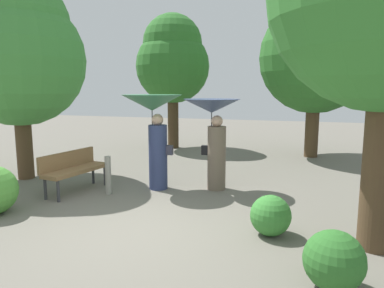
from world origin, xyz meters
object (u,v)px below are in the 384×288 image
tree_near_left (17,50)px  person_right (213,124)px  tree_near_right (316,49)px  path_marker_post (108,175)px  park_bench (73,167)px  person_left (154,119)px  tree_mid_left (173,59)px

tree_near_left → person_right: bearing=5.8°
tree_near_right → path_marker_post: (-3.96, -5.54, -2.94)m
park_bench → path_marker_post: 0.80m
person_left → tree_near_left: 3.62m
person_left → tree_near_right: bearing=-36.9°
person_right → tree_near_left: (-4.49, -0.46, 1.60)m
person_right → tree_near_right: size_ratio=0.36×
person_left → tree_near_left: (-3.29, -0.12, 1.50)m
person_left → tree_near_right: tree_near_right is taller
person_left → park_bench: person_left is taller
tree_near_left → tree_near_right: size_ratio=0.90×
person_left → person_right: (1.20, 0.34, -0.10)m
path_marker_post → tree_near_right: bearing=54.4°
tree_near_right → tree_mid_left: size_ratio=1.11×
person_right → path_marker_post: bearing=114.8°
person_right → tree_mid_left: tree_mid_left is taller
person_left → path_marker_post: (-0.72, -0.69, -1.11)m
person_right → tree_near_right: 5.32m
park_bench → tree_near_right: (4.75, 5.58, 2.82)m
park_bench → tree_near_right: 7.85m
park_bench → tree_near_left: size_ratio=0.33×
tree_near_right → path_marker_post: bearing=-125.6°
person_left → park_bench: size_ratio=1.29×
tree_near_left → path_marker_post: 3.71m
tree_near_left → tree_near_right: tree_near_right is taller
tree_near_left → path_marker_post: tree_near_left is taller
person_right → tree_mid_left: (-2.73, 4.85, 1.75)m
person_right → tree_mid_left: size_ratio=0.40×
tree_mid_left → path_marker_post: tree_mid_left is taller
tree_mid_left → person_right: bearing=-60.6°
person_right → park_bench: (-2.71, -1.06, -0.89)m
park_bench → tree_near_right: tree_near_right is taller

